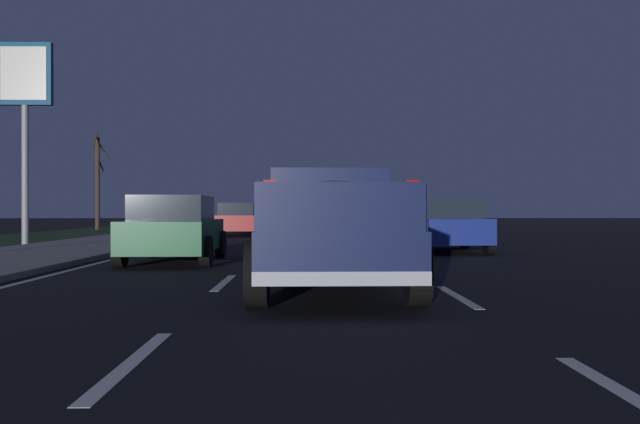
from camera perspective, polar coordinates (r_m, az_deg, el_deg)
ground at (r=27.67m, az=-0.33°, el=-2.35°), size 144.00×144.00×0.00m
sidewalk_shoulder at (r=28.56m, az=-15.46°, el=-2.16°), size 108.00×4.00×0.12m
grass_verge at (r=30.20m, az=-24.69°, el=-2.15°), size 108.00×6.00×0.01m
lane_markings at (r=30.61m, az=-6.19°, el=-2.10°), size 108.00×7.04×0.01m
pickup_truck at (r=10.00m, az=0.93°, el=-1.17°), size 5.44×2.32×1.87m
sedan_red at (r=30.92m, az=-7.14°, el=-0.63°), size 4.41×2.04×1.54m
sedan_silver at (r=37.66m, az=-5.68°, el=-0.49°), size 4.41×2.03×1.54m
sedan_green at (r=15.55m, az=-12.56°, el=-1.42°), size 4.45×2.11×1.54m
sedan_blue at (r=19.63m, az=10.97°, el=-1.09°), size 4.41×2.04×1.54m
gas_price_sign at (r=25.55m, az=-24.35°, el=9.48°), size 0.27×1.90×7.11m
bare_tree_far at (r=42.59m, az=-18.83°, el=2.60°), size 1.96×0.77×6.05m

